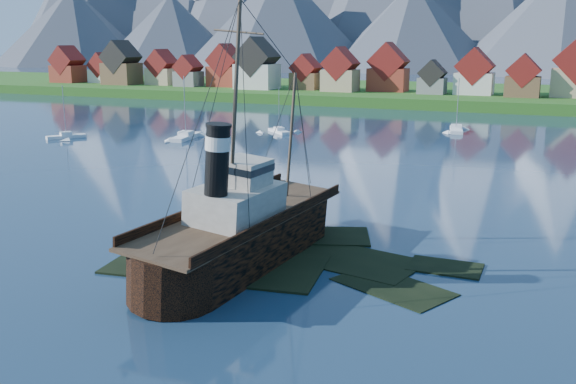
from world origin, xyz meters
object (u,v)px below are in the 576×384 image
at_px(tugboat_wreck, 249,227).
at_px(sailboat_c, 279,132).
at_px(sailboat_b, 66,137).
at_px(sailboat_e, 456,130).
at_px(sailboat_a, 186,137).

height_order(tugboat_wreck, sailboat_c, tugboat_wreck).
relative_size(sailboat_b, sailboat_e, 0.92).
relative_size(sailboat_c, sailboat_e, 0.84).
bearing_deg(sailboat_b, sailboat_c, 69.09).
bearing_deg(tugboat_wreck, sailboat_c, 116.18).
xyz_separation_m(tugboat_wreck, sailboat_b, (-65.06, 50.00, -2.64)).
distance_m(sailboat_b, sailboat_e, 79.89).
bearing_deg(tugboat_wreck, sailboat_e, 91.65).
xyz_separation_m(sailboat_b, sailboat_c, (35.32, 23.68, -0.03)).
bearing_deg(sailboat_b, sailboat_e, 65.42).
xyz_separation_m(tugboat_wreck, sailboat_a, (-43.07, 58.69, -2.61)).
bearing_deg(sailboat_e, sailboat_a, -155.96).
relative_size(sailboat_a, sailboat_e, 1.08).
height_order(tugboat_wreck, sailboat_a, tugboat_wreck).
xyz_separation_m(tugboat_wreck, sailboat_e, (4.01, 90.15, -2.64)).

